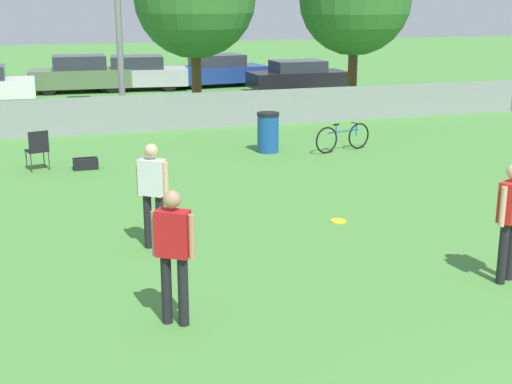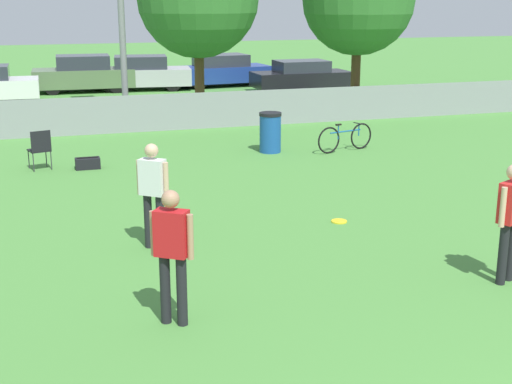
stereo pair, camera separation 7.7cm
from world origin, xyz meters
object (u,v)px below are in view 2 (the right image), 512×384
object	(u,v)px
frisbee_disc	(339,221)
trash_bin	(270,132)
player_defender_red	(510,215)
folding_chair_sideline	(40,147)
parked_car_blue	(221,71)
parked_car_dark	(301,76)
parked_car_olive	(84,74)
parked_car_silver	(141,73)
bicycle_sideline	(345,138)
gear_bag_sideline	(88,163)
player_receiver_white	(153,188)
player_thrower_red	(172,248)

from	to	relation	value
frisbee_disc	trash_bin	xyz separation A→B (m)	(0.68, 5.99, 0.51)
player_defender_red	folding_chair_sideline	xyz separation A→B (m)	(-6.14, 8.95, -0.46)
parked_car_blue	parked_car_dark	size ratio (longest dim) A/B	1.07
parked_car_olive	parked_car_silver	bearing A→B (deg)	-0.04
parked_car_blue	parked_car_dark	bearing A→B (deg)	-51.37
trash_bin	parked_car_silver	distance (m)	13.79
folding_chair_sideline	bicycle_sideline	size ratio (longest dim) A/B	0.55
gear_bag_sideline	folding_chair_sideline	bearing A→B (deg)	169.30
frisbee_disc	parked_car_blue	world-z (taller)	parked_car_blue
frisbee_disc	player_receiver_white	bearing A→B (deg)	-173.46
player_receiver_white	frisbee_disc	size ratio (longest dim) A/B	5.96
player_defender_red	folding_chair_sideline	distance (m)	10.86
frisbee_disc	trash_bin	distance (m)	6.05
trash_bin	parked_car_olive	bearing A→B (deg)	105.00
parked_car_dark	parked_car_olive	bearing A→B (deg)	162.32
player_thrower_red	gear_bag_sideline	size ratio (longest dim) A/B	3.02
trash_bin	parked_car_blue	distance (m)	14.19
folding_chair_sideline	player_defender_red	bearing A→B (deg)	109.74
folding_chair_sideline	parked_car_dark	bearing A→B (deg)	-147.93
parked_car_silver	folding_chair_sideline	bearing A→B (deg)	-100.44
bicycle_sideline	parked_car_olive	size ratio (longest dim) A/B	0.41
bicycle_sideline	gear_bag_sideline	distance (m)	6.56
trash_bin	parked_car_olive	xyz separation A→B (m)	(-3.71, 13.83, 0.21)
parked_car_silver	parked_car_blue	world-z (taller)	parked_car_silver
parked_car_dark	frisbee_disc	bearing A→B (deg)	-109.36
frisbee_disc	parked_car_dark	distance (m)	18.11
gear_bag_sideline	parked_car_silver	bearing A→B (deg)	76.73
trash_bin	parked_car_dark	size ratio (longest dim) A/B	0.25
frisbee_disc	parked_car_dark	bearing A→B (deg)	71.47
frisbee_disc	player_defender_red	bearing A→B (deg)	-71.04
player_thrower_red	parked_car_silver	size ratio (longest dim) A/B	0.39
parked_car_silver	bicycle_sideline	bearing A→B (deg)	-70.32
bicycle_sideline	trash_bin	distance (m)	1.96
player_defender_red	trash_bin	size ratio (longest dim) A/B	1.66
frisbee_disc	parked_car_silver	world-z (taller)	parked_car_silver
player_thrower_red	gear_bag_sideline	bearing A→B (deg)	126.93
parked_car_olive	parked_car_blue	world-z (taller)	parked_car_olive
bicycle_sideline	trash_bin	size ratio (longest dim) A/B	1.66
trash_bin	gear_bag_sideline	distance (m)	4.70
frisbee_disc	parked_car_olive	xyz separation A→B (m)	(-3.03, 19.82, 0.72)
player_thrower_red	bicycle_sideline	size ratio (longest dim) A/B	1.00
folding_chair_sideline	parked_car_blue	world-z (taller)	parked_car_blue
bicycle_sideline	player_thrower_red	bearing A→B (deg)	-140.62
player_thrower_red	parked_car_silver	world-z (taller)	player_thrower_red
parked_car_dark	bicycle_sideline	bearing A→B (deg)	-106.08
folding_chair_sideline	parked_car_dark	xyz separation A→B (m)	(10.77, 11.46, 0.11)
folding_chair_sideline	parked_car_silver	distance (m)	14.69
player_thrower_red	bicycle_sideline	bearing A→B (deg)	89.03
frisbee_disc	trash_bin	bearing A→B (deg)	83.52
player_thrower_red	folding_chair_sideline	world-z (taller)	player_thrower_red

